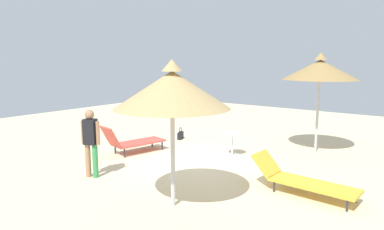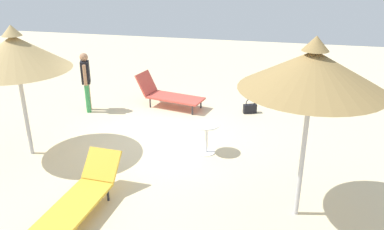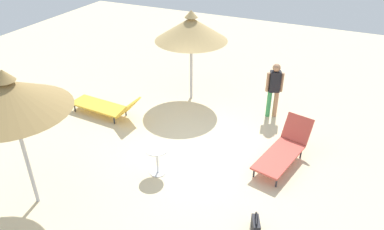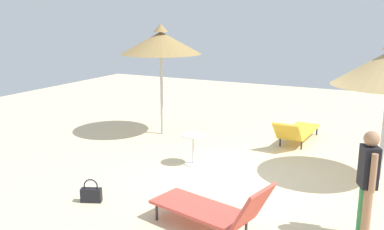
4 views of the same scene
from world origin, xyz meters
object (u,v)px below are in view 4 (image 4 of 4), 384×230
(lounge_chair_far_right, at_px, (297,131))
(person_standing_near_left, at_px, (368,178))
(side_table_round, at_px, (193,144))
(handbag, at_px, (91,194))
(lounge_chair_front, at_px, (214,208))
(parasol_umbrella_edge, at_px, (161,43))

(lounge_chair_far_right, height_order, person_standing_near_left, person_standing_near_left)
(lounge_chair_far_right, height_order, side_table_round, lounge_chair_far_right)
(lounge_chair_far_right, bearing_deg, side_table_round, -32.27)
(person_standing_near_left, xyz_separation_m, side_table_round, (-1.76, -3.69, -0.48))
(handbag, bearing_deg, lounge_chair_front, 90.09)
(parasol_umbrella_edge, relative_size, person_standing_near_left, 1.84)
(parasol_umbrella_edge, bearing_deg, lounge_chair_far_right, 102.60)
(side_table_round, bearing_deg, person_standing_near_left, 64.57)
(person_standing_near_left, bearing_deg, side_table_round, -115.43)
(lounge_chair_front, xyz_separation_m, handbag, (0.00, -2.38, -0.24))
(parasol_umbrella_edge, height_order, person_standing_near_left, parasol_umbrella_edge)
(person_standing_near_left, bearing_deg, lounge_chair_front, -68.22)
(lounge_chair_far_right, relative_size, side_table_round, 3.27)
(lounge_chair_far_right, xyz_separation_m, side_table_round, (2.66, -1.68, 0.15))
(parasol_umbrella_edge, distance_m, handbag, 5.17)
(lounge_chair_front, distance_m, person_standing_near_left, 2.28)
(lounge_chair_far_right, height_order, handbag, lounge_chair_far_right)
(person_standing_near_left, relative_size, side_table_round, 2.41)
(parasol_umbrella_edge, distance_m, person_standing_near_left, 6.85)
(lounge_chair_far_right, relative_size, handbag, 5.21)
(lounge_chair_far_right, bearing_deg, parasol_umbrella_edge, -77.40)
(lounge_chair_front, relative_size, side_table_round, 2.95)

